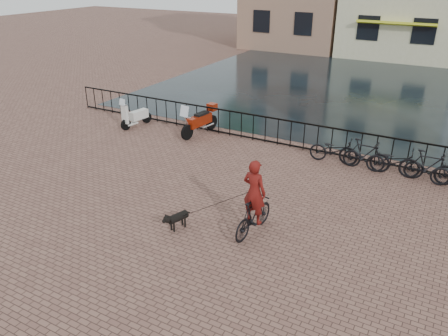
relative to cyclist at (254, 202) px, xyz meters
The scene contains 11 objects.
ground 2.72m from the cyclist, 118.36° to the right, with size 100.00×100.00×0.00m, color brown.
canal_water 15.10m from the cyclist, 94.66° to the left, with size 20.00×20.00×0.00m, color black.
railing 5.87m from the cyclist, 102.08° to the left, with size 20.00×0.05×1.02m.
cyclist is the anchor object (origin of this frame).
dog 1.98m from the cyclist, 156.98° to the right, with size 0.48×0.80×0.52m.
motorcycle 7.17m from the cyclist, 132.35° to the left, with size 0.74×1.98×1.38m.
scooter 9.02m from the cyclist, 147.53° to the left, with size 0.65×1.47×1.32m.
parked_bike_0 5.18m from the cyclist, 83.62° to the left, with size 0.60×1.72×0.90m, color black.
parked_bike_1 5.36m from the cyclist, 73.45° to the left, with size 0.47×1.66×1.00m, color black.
parked_bike_2 5.71m from the cyclist, 64.25° to the left, with size 0.60×1.72×0.90m, color black.
parked_bike_3 6.18m from the cyclist, 56.27° to the left, with size 0.47×1.66×1.00m, color black.
Camera 1 is at (5.02, -6.12, 6.05)m, focal length 35.00 mm.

